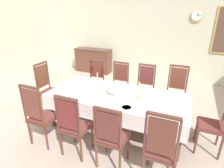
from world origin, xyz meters
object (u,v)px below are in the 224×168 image
Objects in this scene: chair_south_b at (73,125)px; chair_head_east at (217,121)px; dining_table at (117,98)px; chair_south_c at (111,136)px; chair_north_a at (95,79)px; soup_tureen at (115,89)px; chair_south_d at (161,148)px; bowl_near_left at (127,108)px; chair_north_c at (144,87)px; spoon_secondary at (61,94)px; bowl_near_right at (65,95)px; sideboard at (93,60)px; candlestick_east at (139,92)px; chair_north_b at (119,83)px; candlestick_west at (98,84)px; spoon_primary at (134,110)px; mounted_clock at (197,15)px; chair_north_d at (176,91)px; chair_head_west at (48,87)px; chair_south_a at (40,115)px.

chair_head_east reaches higher than chair_south_b.
chair_south_c is at bearing -72.90° from dining_table.
chair_north_a is 3.51× the size of soup_tureen.
soup_tureen is (-0.36, 0.99, 0.30)m from chair_south_c.
bowl_near_left is at bearing 141.64° from chair_south_d.
chair_south_b reaches higher than chair_north_c.
chair_north_c is 1.48m from bowl_near_left.
chair_south_d reaches higher than chair_north_c.
bowl_near_right is at bearing -18.72° from spoon_secondary.
chair_north_c is at bearing 140.63° from sideboard.
chair_north_b is at bearing 127.93° from candlestick_east.
candlestick_west is 2.18× the size of spoon_primary.
chair_south_d reaches higher than chair_south_b.
mounted_clock is at bearing 69.30° from soup_tureen.
chair_north_d is at bearing 59.18° from candlestick_east.
spoon_primary is at bearing 119.84° from chair_north_b.
mounted_clock is at bearing 77.40° from bowl_near_left.
chair_north_a is at bearing 125.89° from spoon_primary.
mounted_clock reaches higher than chair_north_b.
chair_north_a is 3.01× the size of mounted_clock.
chair_south_d is at bearing 143.85° from chair_head_east.
chair_north_b is 0.65m from chair_north_c.
chair_head_west is 0.82× the size of sideboard.
candlestick_east is (0.42, -0.00, 0.20)m from dining_table.
candlestick_west is (0.62, -0.99, 0.34)m from chair_north_a.
spoon_primary is at bearing 78.61° from chair_head_west.
sideboard is (-0.50, 3.09, -0.15)m from chair_head_west.
chair_south_a is at bearing -179.99° from chair_south_d.
sideboard is at bearing 52.30° from chair_head_east.
chair_north_d is at bearing 42.97° from soup_tureen.
chair_head_west is at bearing 25.83° from chair_north_c.
chair_head_east is 3.40× the size of mounted_clock.
chair_south_d is at bearing -43.00° from soup_tureen.
sideboard is at bearing 120.54° from candlestick_west.
chair_south_d is 0.82× the size of sideboard.
sideboard is (-3.27, 4.09, -0.14)m from chair_south_d.
chair_north_d is (1.02, 1.00, -0.09)m from dining_table.
dining_table is 2.47× the size of chair_north_b.
chair_south_b reaches higher than chair_north_b.
soup_tureen is at bearing 90.00° from chair_head_east.
chair_south_c is 0.56m from bowl_near_left.
bowl_near_left is 4.13m from mounted_clock.
soup_tureen is at bearing 134.98° from chair_north_a.
chair_head_east is 1.48m from bowl_near_left.
dining_table is 2.23× the size of chair_head_east.
spoon_primary is (0.90, -0.45, -0.15)m from candlestick_west.
candlestick_east is at bearing 18.65° from bowl_near_right.
soup_tureen is 0.63m from bowl_near_left.
chair_north_a is 0.74× the size of sideboard.
chair_head_east is 2.79m from spoon_secondary.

